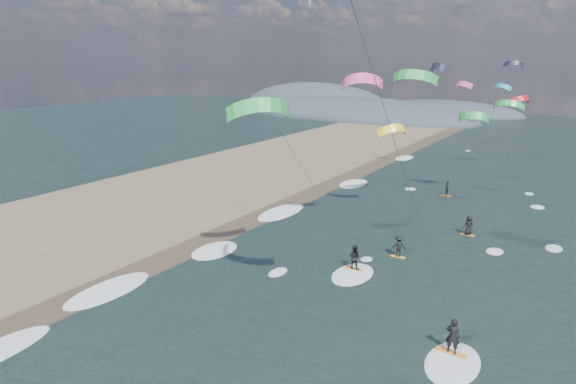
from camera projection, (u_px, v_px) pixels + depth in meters
The scene contains 8 objects.
sand_strip at pixel (56, 234), 41.86m from camera, with size 26.00×240.00×0.00m, color brown.
wet_sand_strip at pixel (149, 267), 35.48m from camera, with size 3.00×240.00×0.00m, color #382D23.
coastal_hills at pixel (348, 112), 131.36m from camera, with size 80.00×41.00×15.00m.
kitesurfer_near_a at pixel (366, 54), 18.72m from camera, with size 8.08×8.55×19.09m.
kitesurfer_near_b at pixel (295, 160), 30.49m from camera, with size 7.02×9.40×13.25m.
far_kitesurfers at pixel (432, 227), 41.14m from camera, with size 6.16×19.86×1.74m.
bg_kite_field at pixel (475, 88), 62.94m from camera, with size 12.96×70.97×7.10m.
shoreline_surf at pixel (205, 249), 38.65m from camera, with size 2.40×79.40×0.11m.
Camera 1 is at (14.59, -11.49, 15.04)m, focal length 30.00 mm.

